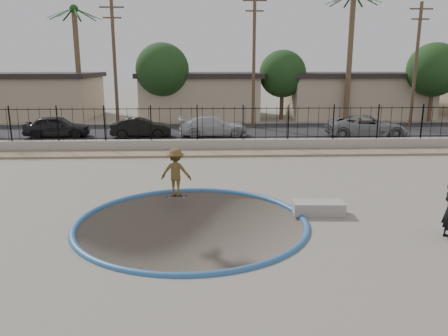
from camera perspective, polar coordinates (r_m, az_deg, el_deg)
name	(u,v)px	position (r m, az deg, el deg)	size (l,w,h in m)	color
ground	(198,163)	(26.04, -3.37, 0.66)	(120.00, 120.00, 2.20)	gray
bowl_pit	(192,223)	(13.24, -4.24, -7.14)	(6.84, 6.84, 1.80)	#463D36
coping_ring	(192,223)	(13.24, -4.24, -7.14)	(7.04, 7.04, 0.20)	#2E5F95
rock_strip	(197,153)	(23.06, -3.51, 1.92)	(42.00, 1.60, 0.11)	tan
retaining_wall	(198,145)	(24.10, -3.47, 3.01)	(42.00, 0.45, 0.60)	gray
fence	(197,123)	(23.91, -3.52, 5.84)	(40.00, 0.04, 1.80)	black
street	(199,132)	(30.75, -3.27, 4.75)	(90.00, 8.00, 0.04)	black
house_west	(31,95)	(42.86, -23.87, 8.72)	(11.60, 8.60, 3.90)	tan
house_center	(200,94)	(39.99, -3.14, 9.57)	(10.60, 8.60, 3.90)	tan
house_east	(353,94)	(42.22, 16.49, 9.25)	(12.60, 8.60, 3.90)	tan
palm_mid	(76,38)	(38.88, -18.77, 15.75)	(2.30, 2.30, 9.30)	brown
palm_right	(351,29)	(37.33, 16.31, 17.03)	(2.30, 2.30, 10.30)	brown
utility_pole_left	(115,63)	(33.03, -14.09, 13.13)	(1.70, 0.24, 9.00)	#473323
utility_pole_mid	(254,60)	(32.59, 3.92, 13.94)	(1.70, 0.24, 9.50)	#473323
utility_pole_right	(416,63)	(35.94, 23.78, 12.41)	(1.70, 0.24, 9.00)	#473323
street_tree_left	(162,70)	(36.56, -8.06, 12.58)	(4.32, 4.32, 6.36)	#473323
street_tree_mid	(283,74)	(37.98, 7.65, 12.09)	(3.96, 3.96, 5.83)	#473323
street_tree_right	(434,70)	(39.97, 25.75, 11.47)	(4.32, 4.32, 6.36)	#473323
skater	(176,175)	(15.51, -6.29, -0.86)	(1.09, 0.62, 1.68)	olive
skateboard	(177,196)	(15.72, -6.22, -3.63)	(0.78, 0.25, 0.07)	black
concrete_ledge	(318,208)	(14.22, 12.22, -5.10)	(1.60, 0.70, 0.40)	gray
car_a	(57,126)	(30.20, -20.97, 5.09)	(1.64, 4.07, 1.39)	black
car_b	(141,128)	(28.68, -10.80, 5.20)	(1.32, 3.79, 1.25)	black
car_c	(213,126)	(28.68, -1.40, 5.48)	(1.82, 4.48, 1.30)	silver
car_d	(367,126)	(29.54, 18.18, 5.18)	(2.38, 5.15, 1.43)	gray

